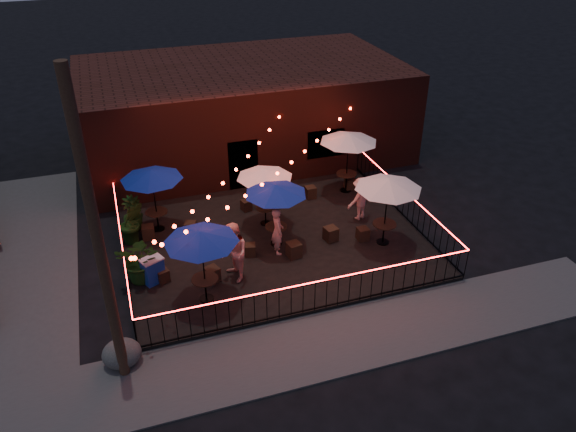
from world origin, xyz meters
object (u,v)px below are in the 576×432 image
cafe_table_0 (201,237)px  cafe_table_3 (265,174)px  cafe_table_2 (276,190)px  boulder (122,354)px  utility_pole (98,243)px  cafe_table_4 (389,185)px  cooler (153,270)px  cafe_table_5 (349,138)px  cafe_table_1 (151,175)px

cafe_table_0 → cafe_table_3: 4.59m
cafe_table_2 → boulder: size_ratio=2.39×
utility_pole → cafe_table_4: bearing=19.8°
utility_pole → cooler: bearing=71.2°
utility_pole → cafe_table_3: (5.43, 5.68, -1.85)m
cafe_table_4 → boulder: cafe_table_4 is taller
utility_pole → cafe_table_3: bearing=46.2°
cafe_table_5 → cafe_table_1: bearing=-175.6°
cafe_table_2 → cooler: bearing=-169.1°
utility_pole → cafe_table_0: 3.71m
cafe_table_0 → cafe_table_3: bearing=50.9°
cafe_table_3 → cafe_table_4: 4.26m
cafe_table_1 → cooler: (-0.52, -3.05, -1.71)m
cafe_table_2 → cafe_table_0: bearing=-143.0°
cafe_table_4 → boulder: 9.57m
cafe_table_5 → cafe_table_2: bearing=-143.5°
cafe_table_0 → cafe_table_4: 6.45m
utility_pole → cafe_table_2: bearing=38.4°
cafe_table_2 → boulder: bearing=-144.0°
cafe_table_4 → cafe_table_5: (0.30, 3.88, 0.02)m
boulder → utility_pole: bearing=-88.7°
utility_pole → cafe_table_5: 11.72m
boulder → cafe_table_2: bearing=36.0°
cafe_table_3 → cooler: 5.05m
cafe_table_0 → cafe_table_1: cafe_table_0 is taller
cafe_table_0 → cafe_table_4: (6.35, 1.09, 0.06)m
cafe_table_4 → cafe_table_5: cafe_table_5 is taller
cafe_table_5 → utility_pole: bearing=-142.4°
cafe_table_0 → cafe_table_5: size_ratio=1.07×
cafe_table_5 → boulder: size_ratio=2.59×
cooler → boulder: cooler is taller
cafe_table_1 → cafe_table_5: cafe_table_5 is taller
cafe_table_5 → cooler: bearing=-155.7°
cafe_table_3 → cafe_table_4: cafe_table_4 is taller
utility_pole → cafe_table_4: size_ratio=2.97×
cafe_table_5 → boulder: bearing=-143.8°
boulder → cafe_table_3: bearing=44.4°
cafe_table_3 → cafe_table_5: bearing=20.5°
boulder → cafe_table_1: bearing=74.6°
cafe_table_5 → cooler: cafe_table_5 is taller
cafe_table_1 → boulder: bearing=-105.4°
cafe_table_3 → cafe_table_4: size_ratio=0.81×
cafe_table_4 → cafe_table_0: bearing=-170.3°
cafe_table_1 → cafe_table_4: 7.92m
boulder → cafe_table_0: bearing=34.8°
cafe_table_0 → cafe_table_1: 4.47m
boulder → cooler: bearing=69.2°
cafe_table_0 → cafe_table_2: (2.86, 2.16, -0.09)m
utility_pole → cafe_table_5: utility_pole is taller
cafe_table_2 → cooler: (-4.22, -0.82, -1.64)m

